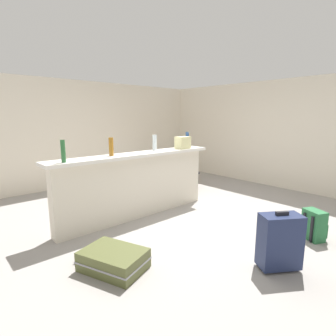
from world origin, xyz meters
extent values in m
cube|color=gray|center=(0.00, 0.00, -0.03)|extent=(13.00, 13.00, 0.05)
cube|color=silver|center=(0.00, 3.05, 1.25)|extent=(6.60, 0.10, 2.50)
cube|color=silver|center=(3.05, 0.30, 1.25)|extent=(0.10, 6.00, 2.50)
cube|color=silver|center=(-0.62, 0.31, 0.51)|extent=(2.80, 0.20, 1.03)
cube|color=white|center=(-0.62, 0.31, 1.05)|extent=(2.96, 0.40, 0.05)
cylinder|color=#2D6B38|center=(-1.83, 0.22, 1.23)|extent=(0.06, 0.06, 0.29)
cylinder|color=#9E661E|center=(-1.06, 0.33, 1.22)|extent=(0.07, 0.07, 0.28)
cylinder|color=silver|center=(-0.16, 0.40, 1.22)|extent=(0.08, 0.08, 0.27)
cylinder|color=#284C89|center=(0.60, 0.35, 1.23)|extent=(0.06, 0.06, 0.29)
cube|color=beige|center=(0.40, 0.27, 1.19)|extent=(0.26, 0.18, 0.22)
cube|color=brown|center=(1.18, 1.49, 0.72)|extent=(1.10, 0.80, 0.04)
cylinder|color=brown|center=(0.69, 1.15, 0.35)|extent=(0.06, 0.06, 0.70)
cylinder|color=brown|center=(1.67, 1.15, 0.35)|extent=(0.06, 0.06, 0.70)
cylinder|color=brown|center=(0.69, 1.83, 0.35)|extent=(0.06, 0.06, 0.70)
cylinder|color=brown|center=(1.67, 1.83, 0.35)|extent=(0.06, 0.06, 0.70)
cube|color=black|center=(1.08, 0.81, 0.43)|extent=(0.43, 0.43, 0.04)
cube|color=black|center=(1.07, 0.99, 0.69)|extent=(0.40, 0.07, 0.48)
cylinder|color=black|center=(0.94, 0.63, 0.21)|extent=(0.04, 0.04, 0.41)
cylinder|color=black|center=(1.26, 0.66, 0.21)|extent=(0.04, 0.04, 0.41)
cylinder|color=black|center=(0.91, 0.95, 0.21)|extent=(0.04, 0.04, 0.41)
cylinder|color=black|center=(1.23, 0.98, 0.21)|extent=(0.04, 0.04, 0.41)
cube|color=#51562D|center=(-1.75, -0.82, 0.11)|extent=(0.69, 0.81, 0.22)
cube|color=gray|center=(-1.75, -0.82, 0.11)|extent=(0.70, 0.82, 0.02)
cube|color=#2D2D33|center=(-1.90, -0.44, 0.11)|extent=(0.22, 0.19, 0.02)
cube|color=#286B3D|center=(0.67, -2.01, 0.21)|extent=(0.28, 0.33, 0.42)
cube|color=#205530|center=(0.77, -2.06, 0.14)|extent=(0.15, 0.22, 0.19)
cube|color=black|center=(0.55, -2.03, 0.19)|extent=(0.04, 0.04, 0.36)
cube|color=black|center=(0.61, -1.90, 0.19)|extent=(0.04, 0.04, 0.36)
cube|color=#1E284C|center=(-0.39, -2.04, 0.33)|extent=(0.50, 0.44, 0.60)
cylinder|color=black|center=(-0.55, -1.93, 0.03)|extent=(0.07, 0.06, 0.06)
cylinder|color=black|center=(-0.23, -2.14, 0.03)|extent=(0.07, 0.06, 0.06)
cube|color=#232328|center=(-0.39, -2.04, 0.65)|extent=(0.14, 0.11, 0.04)
camera|label=1|loc=(-3.12, -3.26, 1.67)|focal=28.77mm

